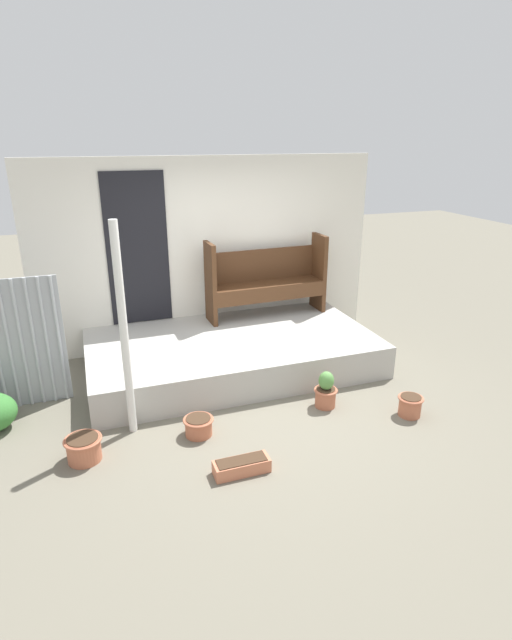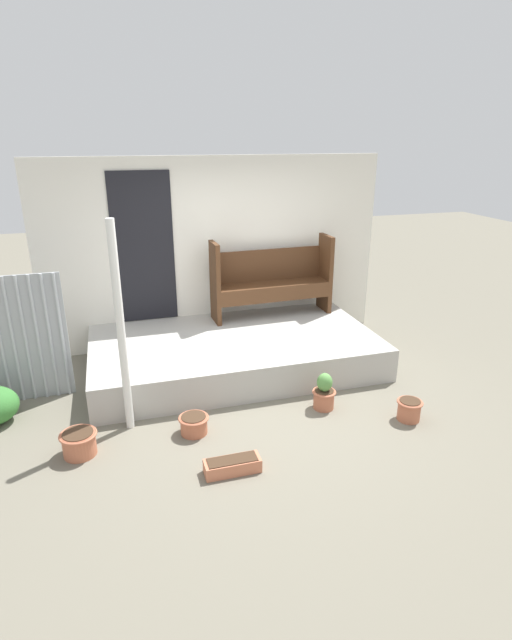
{
  "view_description": "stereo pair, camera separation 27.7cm",
  "coord_description": "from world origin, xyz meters",
  "px_view_note": "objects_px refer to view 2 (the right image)",
  "views": [
    {
      "loc": [
        -1.74,
        -4.67,
        2.85
      ],
      "look_at": [
        0.03,
        0.34,
        0.87
      ],
      "focal_mm": 28.0,
      "sensor_mm": 36.0,
      "label": 1
    },
    {
      "loc": [
        -1.48,
        -4.75,
        2.85
      ],
      "look_at": [
        0.03,
        0.34,
        0.87
      ],
      "focal_mm": 28.0,
      "sensor_mm": 36.0,
      "label": 2
    }
  ],
  "objects_px": {
    "flower_pot_right": "(324,393)",
    "flower_pot_far_right": "(409,409)",
    "support_post": "(121,330)",
    "flower_pot_left": "(79,442)",
    "bench": "(271,277)",
    "planter_box_rect": "(232,466)",
    "flower_pot_middle": "(194,424)"
  },
  "relations": [
    {
      "from": "bench",
      "to": "planter_box_rect",
      "type": "distance_m",
      "value": 3.19
    },
    {
      "from": "flower_pot_far_right",
      "to": "flower_pot_middle",
      "type": "bearing_deg",
      "value": 169.99
    },
    {
      "from": "flower_pot_left",
      "to": "planter_box_rect",
      "type": "height_order",
      "value": "flower_pot_left"
    },
    {
      "from": "support_post",
      "to": "flower_pot_far_right",
      "type": "distance_m",
      "value": 3.08
    },
    {
      "from": "flower_pot_middle",
      "to": "flower_pot_far_right",
      "type": "bearing_deg",
      "value": -10.01
    },
    {
      "from": "bench",
      "to": "planter_box_rect",
      "type": "xyz_separation_m",
      "value": [
        -1.27,
        -2.78,
        -0.9
      ]
    },
    {
      "from": "support_post",
      "to": "flower_pot_right",
      "type": "height_order",
      "value": "support_post"
    },
    {
      "from": "flower_pot_left",
      "to": "bench",
      "type": "bearing_deg",
      "value": 39.25
    },
    {
      "from": "flower_pot_left",
      "to": "flower_pot_right",
      "type": "bearing_deg",
      "value": 3.01
    },
    {
      "from": "bench",
      "to": "planter_box_rect",
      "type": "bearing_deg",
      "value": -116.31
    },
    {
      "from": "flower_pot_right",
      "to": "planter_box_rect",
      "type": "height_order",
      "value": "flower_pot_right"
    },
    {
      "from": "support_post",
      "to": "flower_pot_far_right",
      "type": "relative_size",
      "value": 7.83
    },
    {
      "from": "bench",
      "to": "flower_pot_right",
      "type": "height_order",
      "value": "bench"
    },
    {
      "from": "support_post",
      "to": "flower_pot_middle",
      "type": "relative_size",
      "value": 6.92
    },
    {
      "from": "support_post",
      "to": "flower_pot_left",
      "type": "xyz_separation_m",
      "value": [
        -0.48,
        -0.36,
        -0.95
      ]
    },
    {
      "from": "flower_pot_right",
      "to": "planter_box_rect",
      "type": "relative_size",
      "value": 0.83
    },
    {
      "from": "support_post",
      "to": "flower_pot_left",
      "type": "height_order",
      "value": "support_post"
    },
    {
      "from": "flower_pot_middle",
      "to": "flower_pot_far_right",
      "type": "distance_m",
      "value": 2.27
    },
    {
      "from": "flower_pot_middle",
      "to": "support_post",
      "type": "bearing_deg",
      "value": 153.47
    },
    {
      "from": "flower_pot_right",
      "to": "flower_pot_middle",
      "type": "bearing_deg",
      "value": -176.74
    },
    {
      "from": "support_post",
      "to": "flower_pot_left",
      "type": "bearing_deg",
      "value": -143.43
    },
    {
      "from": "bench",
      "to": "flower_pot_left",
      "type": "height_order",
      "value": "bench"
    },
    {
      "from": "bench",
      "to": "flower_pot_far_right",
      "type": "xyz_separation_m",
      "value": [
        0.74,
        -2.46,
        -0.84
      ]
    },
    {
      "from": "flower_pot_far_right",
      "to": "planter_box_rect",
      "type": "xyz_separation_m",
      "value": [
        -2.01,
        -0.32,
        -0.06
      ]
    },
    {
      "from": "support_post",
      "to": "planter_box_rect",
      "type": "bearing_deg",
      "value": -50.75
    },
    {
      "from": "bench",
      "to": "flower_pot_middle",
      "type": "bearing_deg",
      "value": -127.64
    },
    {
      "from": "support_post",
      "to": "planter_box_rect",
      "type": "distance_m",
      "value": 1.66
    },
    {
      "from": "flower_pot_right",
      "to": "flower_pot_far_right",
      "type": "bearing_deg",
      "value": -31.79
    },
    {
      "from": "flower_pot_left",
      "to": "planter_box_rect",
      "type": "xyz_separation_m",
      "value": [
        1.32,
        -0.67,
        -0.06
      ]
    },
    {
      "from": "support_post",
      "to": "bench",
      "type": "xyz_separation_m",
      "value": [
        2.11,
        1.76,
        -0.11
      ]
    },
    {
      "from": "flower_pot_left",
      "to": "flower_pot_middle",
      "type": "bearing_deg",
      "value": 2.69
    },
    {
      "from": "flower_pot_right",
      "to": "flower_pot_far_right",
      "type": "distance_m",
      "value": 0.91
    }
  ]
}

